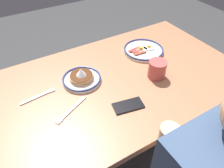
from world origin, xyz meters
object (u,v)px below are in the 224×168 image
object	(u,v)px
plate_near_main	(82,78)
fork_far	(38,96)
fork_near	(71,110)
plate_center_pancakes	(143,50)
coffee_mug	(157,69)
cell_phone	(128,106)

from	to	relation	value
plate_near_main	fork_far	size ratio (longest dim) A/B	1.14
fork_near	fork_far	size ratio (longest dim) A/B	1.01
plate_center_pancakes	fork_far	size ratio (longest dim) A/B	1.39
plate_near_main	coffee_mug	world-z (taller)	coffee_mug
fork_near	cell_phone	bearing A→B (deg)	154.80
coffee_mug	fork_far	bearing A→B (deg)	-15.61
cell_phone	coffee_mug	bearing A→B (deg)	-145.94
cell_phone	plate_center_pancakes	bearing A→B (deg)	-124.08
plate_center_pancakes	fork_near	size ratio (longest dim) A/B	1.37
cell_phone	fork_far	distance (m)	0.45
coffee_mug	fork_near	xyz separation A→B (m)	(0.50, -0.00, -0.05)
plate_near_main	coffee_mug	bearing A→B (deg)	155.24
plate_near_main	fork_far	bearing A→B (deg)	0.24
plate_center_pancakes	coffee_mug	world-z (taller)	coffee_mug
cell_phone	fork_far	world-z (taller)	cell_phone
plate_near_main	plate_center_pancakes	distance (m)	0.46
coffee_mug	cell_phone	bearing A→B (deg)	22.82
plate_center_pancakes	plate_near_main	bearing A→B (deg)	7.65
coffee_mug	cell_phone	xyz separation A→B (m)	(0.26, 0.11, -0.05)
fork_far	fork_near	bearing A→B (deg)	123.17
plate_center_pancakes	fork_far	xyz separation A→B (m)	(0.69, 0.06, -0.01)
plate_near_main	fork_near	world-z (taller)	plate_near_main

